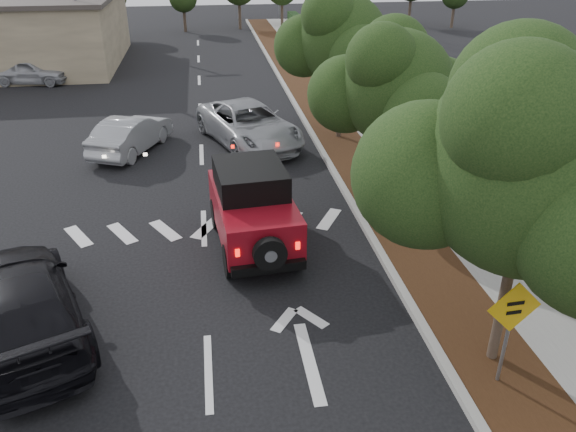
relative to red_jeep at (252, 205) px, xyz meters
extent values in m
plane|color=black|center=(-1.33, -4.98, -1.12)|extent=(120.00, 120.00, 0.00)
cube|color=#9E9B93|center=(3.27, 7.02, -1.05)|extent=(0.20, 70.00, 0.15)
cube|color=black|center=(4.27, 7.02, -1.06)|extent=(1.80, 70.00, 0.12)
cube|color=gray|center=(6.17, 7.02, -1.06)|extent=(2.00, 70.00, 0.12)
cube|color=black|center=(7.57, 7.02, -0.72)|extent=(0.80, 70.00, 0.80)
cylinder|color=black|center=(-0.92, 1.05, -0.70)|extent=(0.37, 0.87, 0.84)
cylinder|color=black|center=(0.72, 1.19, -0.70)|extent=(0.37, 0.87, 0.84)
cylinder|color=black|center=(-0.69, -1.60, -0.70)|extent=(0.37, 0.87, 0.84)
cylinder|color=black|center=(0.95, -1.46, -0.70)|extent=(0.37, 0.87, 0.84)
cube|color=maroon|center=(0.02, -0.20, -0.12)|extent=(2.23, 4.06, 1.06)
cube|color=black|center=(-0.01, 0.11, 0.75)|extent=(1.93, 2.29, 0.68)
cube|color=maroon|center=(-0.11, 1.28, -0.20)|extent=(1.76, 1.23, 0.87)
cube|color=black|center=(0.19, -2.23, -0.59)|extent=(1.82, 0.35, 0.23)
cylinder|color=black|center=(0.21, -2.38, -0.12)|extent=(0.82, 0.30, 0.80)
cube|color=#FF190C|center=(-0.53, -2.23, -0.12)|extent=(0.11, 0.05, 0.19)
cube|color=#FF190C|center=(0.91, -2.11, -0.12)|extent=(0.11, 0.05, 0.19)
imported|color=#999BA0|center=(0.61, 7.97, -0.32)|extent=(4.41, 6.32, 1.60)
imported|color=black|center=(-5.13, -3.24, -0.32)|extent=(4.15, 5.94, 1.60)
imported|color=#95979C|center=(-3.96, 7.78, -0.43)|extent=(3.04, 4.45, 1.39)
imported|color=#A2A4AA|center=(-10.57, 19.51, -0.41)|extent=(4.39, 2.32, 1.42)
cylinder|color=slate|center=(4.07, -6.12, 0.01)|extent=(0.07, 0.07, 2.03)
cube|color=#E9B00C|center=(4.08, -6.15, 0.69)|extent=(1.04, 0.08, 1.04)
cube|color=black|center=(4.08, -6.16, 0.78)|extent=(0.33, 0.03, 0.07)
cube|color=black|center=(4.08, -6.16, 0.59)|extent=(0.29, 0.03, 0.07)
cylinder|color=brown|center=(7.07, -1.27, -0.76)|extent=(0.55, 0.55, 0.50)
sphere|color=black|center=(7.07, -1.27, -0.29)|extent=(0.62, 0.62, 0.62)
imported|color=black|center=(7.07, -1.27, -0.22)|extent=(0.57, 0.51, 0.59)
camera|label=1|loc=(-1.02, -13.47, 6.57)|focal=35.00mm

